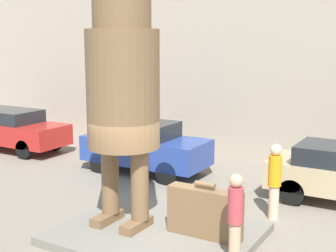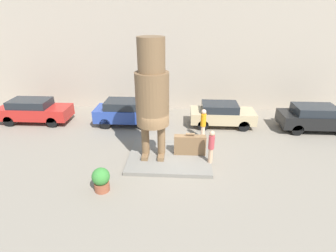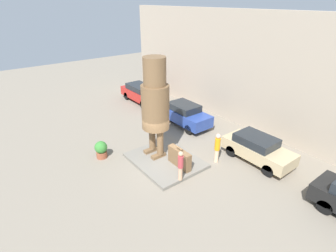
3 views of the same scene
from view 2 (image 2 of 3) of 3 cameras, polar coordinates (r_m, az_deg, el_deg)
The scene contains 12 objects.
ground_plane at distance 13.42m, azimuth 0.32°, elevation -7.05°, with size 60.00×60.00×0.00m, color gray.
pedestal at distance 13.37m, azimuth 0.33°, elevation -6.72°, with size 4.09×3.31×0.18m.
building_backdrop at distance 19.40m, azimuth 1.59°, elevation 15.33°, with size 28.00×0.60×7.95m.
statue_figure at distance 11.98m, azimuth -3.47°, elevation 7.51°, with size 1.55×1.55×5.72m.
giant_suitcase at distance 13.26m, azimuth 4.78°, elevation -4.10°, with size 1.59×0.36×1.17m.
tourist at distance 12.47m, azimuth 9.40°, elevation -4.19°, with size 0.28×0.28×1.67m.
parked_car_red at distance 19.39m, azimuth -27.10°, elevation 3.08°, with size 4.57×1.71×1.57m.
parked_car_blue at distance 17.13m, azimuth -9.11°, elevation 3.06°, with size 4.02×1.74×1.64m.
parked_car_tan at distance 17.08m, azimuth 11.60°, elevation 2.59°, with size 4.05×1.73×1.52m.
parked_car_black at distance 18.47m, azimuth 29.56°, elevation 1.61°, with size 4.44×1.78×1.60m.
planter_pot at distance 11.33m, azimuth -14.35°, elevation -11.15°, with size 0.74×0.74×1.05m.
worker_hivis at distance 15.07m, azimuth 7.68°, elevation 0.65°, with size 0.31×0.31×1.82m.
Camera 2 is at (0.59, -11.46, 6.96)m, focal length 28.00 mm.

